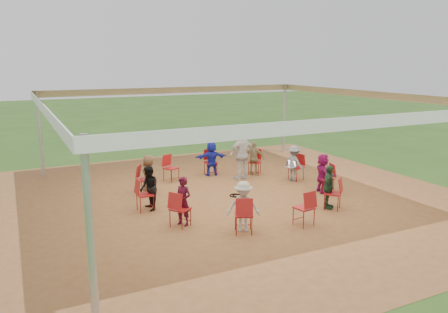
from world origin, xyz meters
name	(u,v)px	position (x,y,z in m)	size (l,w,h in m)	color
ground	(237,197)	(0.00, 0.00, 0.00)	(80.00, 80.00, 0.00)	#294C17
dirt_patch	(237,197)	(0.00, 0.00, 0.01)	(13.00, 13.00, 0.00)	brown
tent	(237,118)	(0.00, 0.00, 2.37)	(10.33, 10.33, 3.00)	#B2B2B7
chair_0	(296,167)	(2.69, 0.78, 0.45)	(0.42, 0.44, 0.90)	#A21617
chair_1	(255,162)	(1.84, 2.11, 0.45)	(0.42, 0.44, 0.90)	#A21617
chair_2	(211,162)	(0.40, 2.77, 0.45)	(0.42, 0.44, 0.90)	#A21617
chair_3	(171,168)	(-1.16, 2.55, 0.45)	(0.42, 0.44, 0.90)	#A21617
chair_4	(145,180)	(-2.35, 1.52, 0.45)	(0.42, 0.44, 0.90)	#A21617
chair_5	(145,195)	(-2.80, 0.00, 0.45)	(0.42, 0.44, 0.90)	#A21617
chair_6	(180,209)	(-2.36, -1.51, 0.45)	(0.42, 0.44, 0.90)	#A21617
chair_7	(244,215)	(-1.17, -2.55, 0.45)	(0.42, 0.44, 0.90)	#A21617
chair_8	(304,208)	(0.39, -2.77, 0.45)	(0.42, 0.44, 0.90)	#A21617
chair_9	(333,193)	(1.83, -2.12, 0.45)	(0.42, 0.44, 0.90)	#A21617
chair_10	(326,178)	(2.69, -0.79, 0.45)	(0.42, 0.44, 0.90)	#A21617
person_seated_0	(294,163)	(2.57, 0.75, 0.62)	(0.79, 0.39, 1.22)	slate
person_seated_1	(254,158)	(1.76, 2.02, 0.62)	(0.71, 0.37, 1.22)	#9A895C
person_seated_2	(212,159)	(0.39, 2.65, 0.62)	(1.13, 0.42, 1.22)	#1A25AF
person_seated_3	(149,174)	(-2.25, 1.45, 0.62)	(0.60, 0.33, 1.22)	brown
person_seated_4	(149,188)	(-2.68, 0.00, 0.62)	(0.59, 0.34, 1.22)	black
person_seated_5	(183,201)	(-2.26, -1.45, 0.62)	(0.44, 0.29, 1.22)	#3E0919
person_seated_6	(243,206)	(-1.12, -2.44, 0.62)	(0.79, 0.39, 1.22)	#AFAD9A
person_seated_7	(328,187)	(1.75, -2.03, 0.62)	(0.71, 0.37, 1.22)	#24442A
person_seated_8	(323,173)	(2.57, -0.76, 0.62)	(1.13, 0.42, 1.22)	#8E1158
standing_person	(242,155)	(1.10, 1.70, 0.87)	(1.02, 0.52, 1.73)	silver
cable_coil	(236,196)	(0.01, 0.08, 0.02)	(0.41, 0.41, 0.03)	black
laptop	(291,165)	(2.42, 0.71, 0.58)	(0.34, 0.39, 0.23)	#B7B7BC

